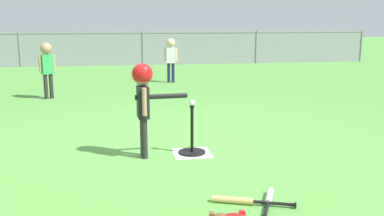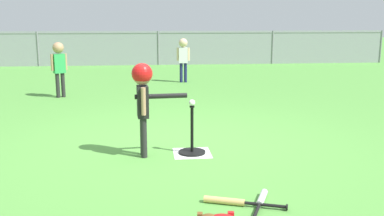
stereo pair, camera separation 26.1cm
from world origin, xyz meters
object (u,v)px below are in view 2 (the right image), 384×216
(fielder_near_right, at_px, (59,62))
(fielder_deep_center, at_px, (183,54))
(batting_tee, at_px, (192,146))
(spare_bat_silver, at_px, (261,201))
(spare_bat_wood, at_px, (233,202))
(baseball_on_tee, at_px, (192,103))
(batter_child, at_px, (143,91))

(fielder_near_right, relative_size, fielder_deep_center, 1.02)
(fielder_near_right, xyz_separation_m, fielder_deep_center, (2.65, 1.86, -0.01))
(batting_tee, bearing_deg, spare_bat_silver, -73.54)
(fielder_deep_center, relative_size, spare_bat_wood, 1.58)
(baseball_on_tee, xyz_separation_m, batter_child, (-0.56, -0.04, 0.16))
(baseball_on_tee, relative_size, spare_bat_wood, 0.11)
(baseball_on_tee, xyz_separation_m, fielder_deep_center, (0.39, 5.86, 0.09))
(batter_child, distance_m, fielder_near_right, 4.39)
(spare_bat_wood, bearing_deg, fielder_near_right, 114.14)
(batting_tee, xyz_separation_m, batter_child, (-0.56, -0.04, 0.69))
(baseball_on_tee, xyz_separation_m, fielder_near_right, (-2.26, 4.00, 0.10))
(fielder_near_right, height_order, spare_bat_silver, fielder_near_right)
(batter_child, relative_size, fielder_deep_center, 0.99)
(batting_tee, distance_m, fielder_near_right, 4.64)
(fielder_near_right, bearing_deg, baseball_on_tee, -60.49)
(batter_child, xyz_separation_m, fielder_deep_center, (0.95, 5.90, -0.07))
(baseball_on_tee, relative_size, batter_child, 0.07)
(fielder_deep_center, bearing_deg, spare_bat_wood, -91.48)
(batter_child, height_order, spare_bat_wood, batter_child)
(fielder_deep_center, distance_m, spare_bat_silver, 7.39)
(batting_tee, height_order, baseball_on_tee, baseball_on_tee)
(batting_tee, relative_size, batter_child, 0.53)
(baseball_on_tee, bearing_deg, spare_bat_wood, -82.46)
(spare_bat_silver, bearing_deg, fielder_near_right, 116.21)
(batter_child, distance_m, spare_bat_silver, 1.91)
(baseball_on_tee, distance_m, fielder_near_right, 4.60)
(fielder_deep_center, height_order, spare_bat_silver, fielder_deep_center)
(baseball_on_tee, relative_size, fielder_deep_center, 0.07)
(batter_child, xyz_separation_m, fielder_near_right, (-1.70, 4.04, -0.06))
(spare_bat_silver, bearing_deg, batter_child, 124.53)
(fielder_near_right, distance_m, spare_bat_silver, 6.16)
(spare_bat_silver, bearing_deg, batting_tee, 106.46)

